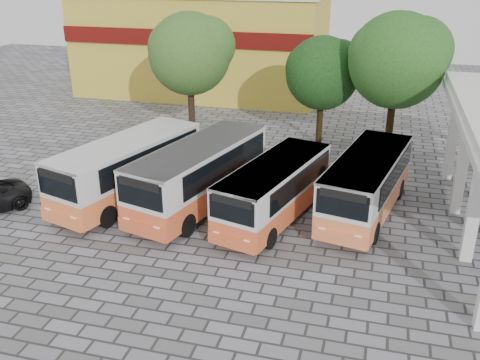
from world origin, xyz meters
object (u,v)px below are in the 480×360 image
(bus_centre_left, at_px, (199,172))
(bus_centre_right, at_px, (275,188))
(bus_far_left, at_px, (128,166))
(bus_far_right, at_px, (367,182))

(bus_centre_left, height_order, bus_centre_right, bus_centre_left)
(bus_far_left, height_order, bus_far_right, bus_far_left)
(bus_centre_right, height_order, bus_far_right, bus_far_right)
(bus_far_left, bearing_deg, bus_centre_left, 18.71)
(bus_far_left, height_order, bus_centre_left, bus_centre_left)
(bus_far_right, bearing_deg, bus_centre_left, -159.28)
(bus_centre_right, distance_m, bus_far_right, 4.19)
(bus_centre_left, relative_size, bus_far_right, 1.09)
(bus_far_left, bearing_deg, bus_centre_right, 14.45)
(bus_far_left, height_order, bus_centre_right, bus_far_left)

